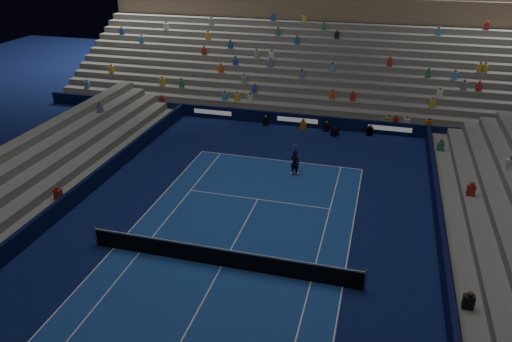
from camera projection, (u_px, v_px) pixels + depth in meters
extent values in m
plane|color=#0B1444|center=(222.00, 266.00, 22.19)|extent=(90.00, 90.00, 0.00)
cube|color=navy|center=(222.00, 266.00, 22.19)|extent=(10.97, 23.77, 0.01)
cube|color=black|center=(298.00, 120.00, 37.99)|extent=(44.00, 0.25, 1.00)
cube|color=#080B33|center=(448.00, 295.00, 19.70)|extent=(0.25, 37.00, 1.00)
cube|color=black|center=(37.00, 227.00, 24.24)|extent=(0.25, 37.00, 1.00)
cube|color=slate|center=(300.00, 119.00, 38.97)|extent=(44.00, 1.00, 0.50)
cube|color=slate|center=(302.00, 112.00, 39.72)|extent=(44.00, 1.00, 1.00)
cube|color=slate|center=(305.00, 105.00, 40.48)|extent=(44.00, 1.00, 1.50)
cube|color=slate|center=(307.00, 99.00, 41.23)|extent=(44.00, 1.00, 2.00)
cube|color=slate|center=(309.00, 92.00, 41.99)|extent=(44.00, 1.00, 2.50)
cube|color=slate|center=(311.00, 86.00, 42.74)|extent=(44.00, 1.00, 3.00)
cube|color=slate|center=(313.00, 81.00, 43.50)|extent=(44.00, 1.00, 3.50)
cube|color=slate|center=(315.00, 75.00, 44.25)|extent=(44.00, 1.00, 4.00)
cube|color=slate|center=(317.00, 70.00, 45.01)|extent=(44.00, 1.00, 4.50)
cube|color=slate|center=(318.00, 64.00, 45.76)|extent=(44.00, 1.00, 5.00)
cube|color=slate|center=(320.00, 59.00, 46.52)|extent=(44.00, 1.00, 5.50)
cube|color=slate|center=(322.00, 54.00, 47.27)|extent=(44.00, 1.00, 6.00)
cube|color=#7F694E|center=(326.00, 9.00, 46.41)|extent=(44.00, 0.60, 2.20)
cube|color=slate|center=(468.00, 303.00, 19.62)|extent=(1.00, 37.00, 0.50)
cube|color=slate|center=(496.00, 303.00, 19.28)|extent=(1.00, 37.00, 1.00)
cube|color=slate|center=(24.00, 229.00, 24.54)|extent=(1.00, 37.00, 0.50)
cube|color=slate|center=(7.00, 222.00, 24.66)|extent=(1.00, 37.00, 1.00)
cylinder|color=#B2B2B7|center=(96.00, 236.00, 23.45)|extent=(0.10, 0.10, 1.10)
cylinder|color=#B2B2B7|center=(365.00, 280.00, 20.45)|extent=(0.10, 0.10, 1.10)
cube|color=black|center=(221.00, 258.00, 21.99)|extent=(12.80, 0.03, 0.90)
cube|color=white|center=(221.00, 249.00, 21.78)|extent=(12.80, 0.04, 0.08)
imported|color=black|center=(295.00, 163.00, 30.23)|extent=(0.67, 0.52, 1.63)
cube|color=black|center=(335.00, 131.00, 36.36)|extent=(0.59, 0.67, 0.62)
cylinder|color=black|center=(334.00, 131.00, 35.88)|extent=(0.25, 0.38, 0.16)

